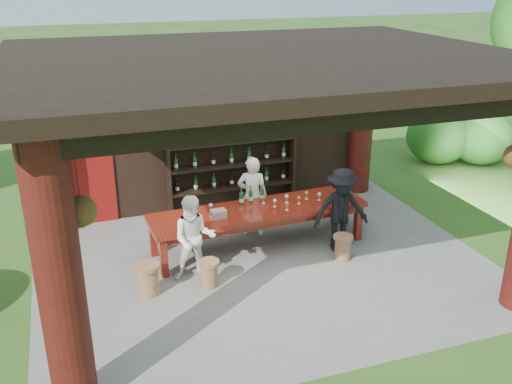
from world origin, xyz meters
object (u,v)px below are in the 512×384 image
object	(u,v)px
wine_shelf	(231,154)
guest_man	(341,210)
stool_near_right	(343,247)
tasting_table	(258,214)
host	(252,196)
guest_woman	(194,238)
napkin_basket	(218,214)
stool_far_left	(148,278)
stool_near_left	(209,273)

from	to	relation	value
wine_shelf	guest_man	world-z (taller)	wine_shelf
stool_near_right	tasting_table	bearing A→B (deg)	143.03
wine_shelf	guest_man	distance (m)	2.74
tasting_table	host	world-z (taller)	host
guest_woman	napkin_basket	world-z (taller)	guest_woman
stool_near_right	guest_man	xyz separation A→B (m)	(0.12, 0.36, 0.52)
stool_near_right	napkin_basket	xyz separation A→B (m)	(-1.97, 0.76, 0.58)
tasting_table	guest_man	distance (m)	1.44
wine_shelf	stool_near_right	distance (m)	3.13
stool_far_left	napkin_basket	size ratio (longest dim) A/B	1.95
stool_near_right	guest_man	size ratio (longest dim) A/B	0.30
stool_near_left	napkin_basket	distance (m)	1.12
tasting_table	stool_near_left	size ratio (longest dim) A/B	8.84
wine_shelf	guest_man	size ratio (longest dim) A/B	1.76
wine_shelf	tasting_table	world-z (taller)	wine_shelf
wine_shelf	stool_near_right	bearing A→B (deg)	-67.59
host	napkin_basket	world-z (taller)	host
wine_shelf	host	distance (m)	1.34
wine_shelf	guest_woman	bearing A→B (deg)	-118.44
stool_near_left	guest_woman	bearing A→B (deg)	114.34
tasting_table	stool_near_right	bearing A→B (deg)	-36.97
stool_far_left	napkin_basket	xyz separation A→B (m)	(1.33, 0.79, 0.55)
tasting_table	stool_far_left	size ratio (longest dim) A/B	7.66
napkin_basket	wine_shelf	bearing A→B (deg)	67.36
stool_far_left	tasting_table	bearing A→B (deg)	24.10
guest_woman	guest_man	bearing A→B (deg)	15.15
napkin_basket	tasting_table	bearing A→B (deg)	11.07
stool_near_left	guest_man	size ratio (longest dim) A/B	0.29
guest_woman	wine_shelf	bearing A→B (deg)	73.40
stool_far_left	host	xyz separation A→B (m)	(2.18, 1.52, 0.48)
stool_near_left	tasting_table	bearing A→B (deg)	41.00
tasting_table	guest_man	world-z (taller)	guest_man
stool_near_right	host	bearing A→B (deg)	127.10
stool_near_left	guest_woman	xyz separation A→B (m)	(-0.14, 0.32, 0.47)
wine_shelf	tasting_table	bearing A→B (deg)	-92.09
napkin_basket	guest_man	bearing A→B (deg)	-10.65
wine_shelf	stool_far_left	xyz separation A→B (m)	(-2.17, -2.79, -0.91)
stool_near_left	stool_near_right	distance (m)	2.37
tasting_table	stool_near_right	size ratio (longest dim) A/B	8.67
tasting_table	guest_woman	distance (m)	1.49
tasting_table	napkin_basket	bearing A→B (deg)	-168.93
stool_far_left	guest_man	bearing A→B (deg)	6.58
wine_shelf	napkin_basket	xyz separation A→B (m)	(-0.83, -2.00, -0.35)
wine_shelf	tasting_table	size ratio (longest dim) A/B	0.68
stool_far_left	stool_near_right	bearing A→B (deg)	0.57
wine_shelf	napkin_basket	bearing A→B (deg)	-112.64
stool_near_left	napkin_basket	xyz separation A→B (m)	(0.40, 0.87, 0.59)
napkin_basket	stool_near_left	bearing A→B (deg)	-114.85
host	napkin_basket	xyz separation A→B (m)	(-0.85, -0.73, 0.07)
wine_shelf	tasting_table	xyz separation A→B (m)	(-0.07, -1.85, -0.54)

